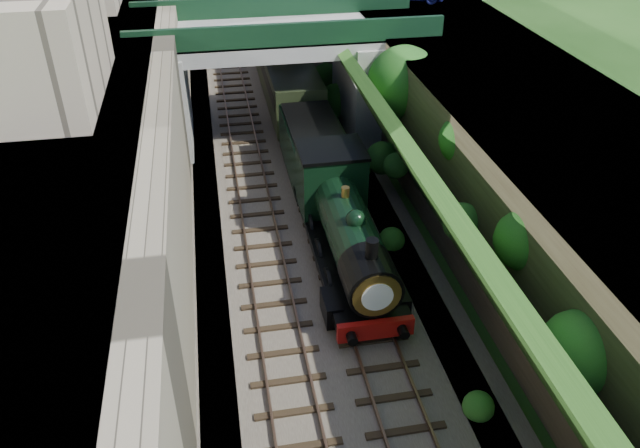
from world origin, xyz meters
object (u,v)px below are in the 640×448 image
(locomotive, at_px, (345,228))
(tree, at_px, (404,84))
(road_bridge, at_px, (290,67))
(tender, at_px, (314,153))

(locomotive, bearing_deg, tree, 59.81)
(road_bridge, relative_size, locomotive, 1.56)
(tree, bearing_deg, locomotive, -120.19)
(road_bridge, distance_m, tree, 7.24)
(road_bridge, height_order, locomotive, road_bridge)
(locomotive, bearing_deg, road_bridge, 91.10)
(locomotive, distance_m, tender, 7.37)
(tree, xyz_separation_m, locomotive, (-4.71, -8.10, -2.75))
(road_bridge, height_order, tender, road_bridge)
(road_bridge, height_order, tree, road_bridge)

